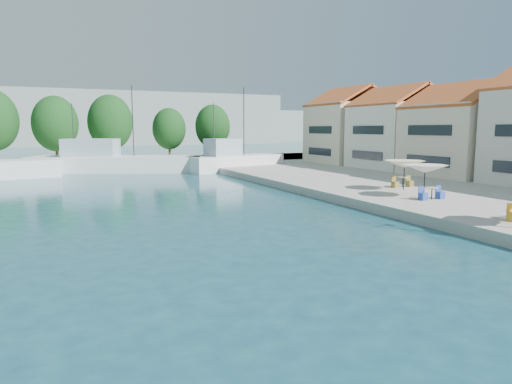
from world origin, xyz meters
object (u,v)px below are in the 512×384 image
trawler_03 (113,163)px  umbrella_cream (405,164)px  trawler_04 (234,161)px  umbrella_white (425,169)px

trawler_03 → umbrella_cream: 33.84m
umbrella_cream → trawler_03: bearing=118.7°
trawler_04 → umbrella_cream: 25.77m
trawler_04 → umbrella_white: 28.81m
umbrella_cream → umbrella_white: bearing=-110.8°
umbrella_white → trawler_03: bearing=114.7°
trawler_04 → umbrella_cream: (2.92, -25.56, 1.39)m
trawler_04 → umbrella_cream: size_ratio=4.62×
trawler_04 → umbrella_cream: trawler_04 is taller
umbrella_white → trawler_04: bearing=93.4°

